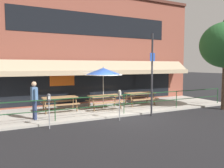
% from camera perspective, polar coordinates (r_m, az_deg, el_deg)
% --- Properties ---
extents(ground_plane, '(120.00, 120.00, 0.00)m').
position_cam_1_polar(ground_plane, '(10.96, 3.90, -8.46)').
color(ground_plane, black).
extents(patio_deck, '(15.00, 4.00, 0.10)m').
position_cam_1_polar(patio_deck, '(12.68, -0.63, -6.40)').
color(patio_deck, '#ADA89E').
rests_on(patio_deck, ground).
extents(restaurant_building, '(15.00, 1.60, 7.33)m').
position_cam_1_polar(restaurant_building, '(14.53, -4.45, 9.24)').
color(restaurant_building, brown).
rests_on(restaurant_building, ground).
extents(patio_railing, '(13.84, 0.04, 0.97)m').
position_cam_1_polar(patio_railing, '(11.06, 3.15, -4.12)').
color(patio_railing, '#194723').
rests_on(patio_railing, patio_deck).
extents(picnic_table_left, '(1.80, 1.42, 0.76)m').
position_cam_1_polar(picnic_table_left, '(11.90, -13.44, -4.06)').
color(picnic_table_left, '#997047').
rests_on(picnic_table_left, patio_deck).
extents(picnic_table_centre, '(1.80, 1.42, 0.76)m').
position_cam_1_polar(picnic_table_centre, '(12.23, -1.87, -3.70)').
color(picnic_table_centre, '#997047').
rests_on(picnic_table_centre, patio_deck).
extents(picnic_table_right, '(1.80, 1.42, 0.76)m').
position_cam_1_polar(picnic_table_right, '(13.49, 7.32, -2.94)').
color(picnic_table_right, '#997047').
rests_on(picnic_table_right, patio_deck).
extents(patio_umbrella_centre, '(2.14, 2.14, 2.38)m').
position_cam_1_polar(patio_umbrella_centre, '(12.30, -2.30, 3.24)').
color(patio_umbrella_centre, '#B7B2A8').
rests_on(patio_umbrella_centre, patio_deck).
extents(pedestrian_walking, '(0.28, 0.62, 1.71)m').
position_cam_1_polar(pedestrian_walking, '(10.40, -19.63, -3.53)').
color(pedestrian_walking, navy).
rests_on(pedestrian_walking, patio_deck).
extents(parking_meter_near, '(0.15, 0.16, 1.42)m').
position_cam_1_polar(parking_meter_near, '(8.97, -16.17, -4.14)').
color(parking_meter_near, gray).
rests_on(parking_meter_near, ground).
extents(parking_meter_far, '(0.15, 0.16, 1.42)m').
position_cam_1_polar(parking_meter_far, '(9.89, 2.00, -3.13)').
color(parking_meter_far, gray).
rests_on(parking_meter_far, ground).
extents(street_sign_pole, '(0.28, 0.09, 4.08)m').
position_cam_1_polar(street_sign_pole, '(10.93, 10.41, 2.53)').
color(street_sign_pole, '#2D2D33').
rests_on(street_sign_pole, ground).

